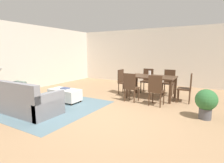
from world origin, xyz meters
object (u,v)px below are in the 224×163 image
Objects in this scene: dining_table at (152,79)px; ottoman_table at (65,95)px; dining_chair_far_left at (147,79)px; book_on_ottoman at (65,88)px; vase_centerpiece at (150,73)px; side_table at (0,89)px; potted_plant at (206,102)px; dining_chair_near_right at (156,89)px; dining_chair_near_left at (131,86)px; couch at (23,101)px; dining_chair_head_west at (123,80)px; dining_chair_head_east at (187,86)px; dining_chair_far_right at (169,81)px.

ottoman_table is at bearing -140.02° from dining_table.
dining_chair_far_left is (1.80, 2.69, 0.29)m from ottoman_table.
dining_table is 2.91m from book_on_ottoman.
side_table is at bearing -141.86° from vase_centerpiece.
potted_plant is at bearing -34.67° from vase_centerpiece.
dining_chair_near_right is 3.54× the size of book_on_ottoman.
couch is at bearing -131.65° from dining_chair_near_left.
dining_table is 8.54× the size of vase_centerpiece.
vase_centerpiece is at bearing -4.91° from dining_chair_head_west.
dining_chair_near_left is 2.10m from book_on_ottoman.
vase_centerpiece reaches higher than dining_table.
dining_chair_near_right is at bearing 19.32° from book_on_ottoman.
potted_plant is (0.58, -1.27, -0.10)m from dining_chair_head_east.
dining_chair_head_west reaches higher than dining_table.
dining_chair_far_right is at bearing 64.71° from dining_table.
book_on_ottoman is at bearing 37.70° from side_table.
ottoman_table is 1.77× the size of side_table.
dining_chair_far_left is (2.06, 3.96, 0.23)m from couch.
dining_chair_near_right and dining_chair_far_left have the same top height.
potted_plant is (2.16, -2.11, -0.10)m from dining_chair_far_left.
ottoman_table is 3.92× the size of book_on_ottoman.
dining_chair_head_west is at bearing 177.86° from dining_table.
book_on_ottoman is at bearing -121.97° from dining_chair_head_west.
dining_chair_far_left reaches higher than side_table.
dining_chair_near_left is at bearing 32.67° from side_table.
couch is 3.97m from vase_centerpiece.
vase_centerpiece reaches higher than dining_chair_head_east.
potted_plant is at bearing -44.36° from dining_chair_far_left.
dining_chair_far_right is (0.40, 0.85, -0.15)m from dining_table.
side_table is (-1.34, 0.14, 0.16)m from couch.
dining_chair_far_left and dining_chair_far_right have the same top height.
book_on_ottoman is (-1.86, -0.99, -0.09)m from dining_chair_near_left.
ottoman_table is at bearing -171.68° from potted_plant.
side_table is 4.79m from vase_centerpiece.
dining_chair_far_left is 3.54× the size of book_on_ottoman.
book_on_ottoman is (-1.85, -2.62, -0.09)m from dining_chair_far_left.
dining_chair_far_left reaches higher than book_on_ottoman.
dining_chair_far_left is 5.01× the size of vase_centerpiece.
book_on_ottoman is (-2.68, -2.65, -0.09)m from dining_chair_far_right.
vase_centerpiece is (-1.22, -0.03, 0.33)m from dining_chair_head_east.
vase_centerpiece reaches higher than side_table.
dining_chair_head_east is (0.74, 0.84, 0.00)m from dining_chair_near_right.
side_table is 0.80× the size of potted_plant.
vase_centerpiece is (0.35, 0.77, 0.33)m from dining_chair_near_left.
dining_chair_near_right is 1.00× the size of dining_chair_far_right.
side_table is 5.11m from dining_chair_far_left.
vase_centerpiece is at bearing 38.14° from side_table.
dining_chair_head_west is at bearing 59.91° from ottoman_table.
dining_chair_head_west is (-1.12, 0.04, -0.15)m from dining_table.
dining_chair_head_east is 1.26m from vase_centerpiece.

